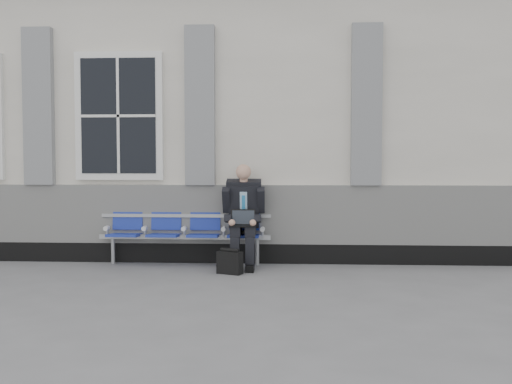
{
  "coord_description": "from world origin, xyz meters",
  "views": [
    {
      "loc": [
        2.91,
        -7.18,
        1.55
      ],
      "look_at": [
        2.48,
        0.9,
        1.12
      ],
      "focal_mm": 40.0,
      "sensor_mm": 36.0,
      "label": 1
    }
  ],
  "objects": [
    {
      "name": "briefcase",
      "position": [
        2.13,
        0.61,
        0.16
      ],
      "size": [
        0.38,
        0.27,
        0.36
      ],
      "color": "black",
      "rests_on": "ground"
    },
    {
      "name": "ground",
      "position": [
        0.0,
        0.0,
        0.0
      ],
      "size": [
        70.0,
        70.0,
        0.0
      ],
      "primitive_type": "plane",
      "color": "slate",
      "rests_on": "ground"
    },
    {
      "name": "bench",
      "position": [
        1.38,
        1.32,
        0.55
      ],
      "size": [
        2.6,
        0.47,
        0.91
      ],
      "color": "#9EA0A3",
      "rests_on": "ground"
    },
    {
      "name": "station_building",
      "position": [
        -0.02,
        3.47,
        2.22
      ],
      "size": [
        14.4,
        4.4,
        4.49
      ],
      "color": "silver",
      "rests_on": "ground"
    },
    {
      "name": "businessman",
      "position": [
        2.28,
        1.18,
        0.81
      ],
      "size": [
        0.63,
        0.85,
        1.52
      ],
      "color": "black",
      "rests_on": "ground"
    }
  ]
}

